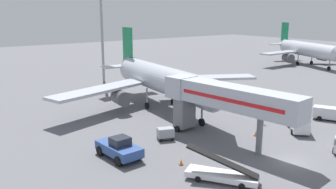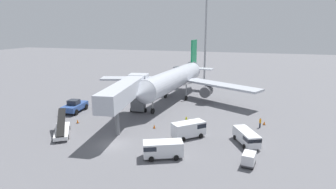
{
  "view_description": "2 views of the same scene",
  "coord_description": "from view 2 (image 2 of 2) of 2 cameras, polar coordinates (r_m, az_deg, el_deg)",
  "views": [
    {
      "loc": [
        -32.29,
        -21.18,
        15.87
      ],
      "look_at": [
        -0.87,
        20.92,
        3.65
      ],
      "focal_mm": 38.88,
      "sensor_mm": 36.0,
      "label": 1
    },
    {
      "loc": [
        17.67,
        -33.09,
        16.14
      ],
      "look_at": [
        2.28,
        19.77,
        2.76
      ],
      "focal_mm": 30.17,
      "sensor_mm": 36.0,
      "label": 2
    }
  ],
  "objects": [
    {
      "name": "ground_crew_worker_foreground",
      "position": [
        47.1,
        3.72,
        -5.3
      ],
      "size": [
        0.35,
        0.35,
        1.63
      ],
      "color": "#1E2333",
      "rests_on": "ground"
    },
    {
      "name": "pushback_tug",
      "position": [
        57.23,
        -18.33,
        -2.24
      ],
      "size": [
        3.3,
        5.91,
        2.45
      ],
      "color": "#2D4C8E",
      "rests_on": "ground"
    },
    {
      "name": "service_van_far_center",
      "position": [
        42.27,
        4.34,
        -6.88
      ],
      "size": [
        5.0,
        4.87,
        2.36
      ],
      "color": "white",
      "rests_on": "ground"
    },
    {
      "name": "apron_light_mast",
      "position": [
        86.56,
        7.75,
        16.6
      ],
      "size": [
        2.4,
        2.4,
        30.79
      ],
      "color": "#93969B",
      "rests_on": "ground"
    },
    {
      "name": "service_van_near_right",
      "position": [
        36.05,
        -1.27,
        -10.83
      ],
      "size": [
        5.39,
        3.88,
        2.1
      ],
      "color": "silver",
      "rests_on": "ground"
    },
    {
      "name": "service_van_rear_left",
      "position": [
        41.3,
        15.62,
        -8.23
      ],
      "size": [
        4.05,
        5.63,
        1.9
      ],
      "color": "silver",
      "rests_on": "ground"
    },
    {
      "name": "jet_bridge",
      "position": [
        47.61,
        -8.16,
        0.6
      ],
      "size": [
        5.32,
        19.01,
        7.32
      ],
      "color": "#B2B7C1",
      "rests_on": "ground"
    },
    {
      "name": "safety_cone_bravo",
      "position": [
        50.22,
        18.87,
        -5.46
      ],
      "size": [
        0.44,
        0.44,
        0.67
      ],
      "color": "black",
      "rests_on": "ground"
    },
    {
      "name": "airplane_at_gate",
      "position": [
        62.69,
        1.44,
        3.2
      ],
      "size": [
        37.75,
        34.9,
        12.71
      ],
      "color": "#B7BCC6",
      "rests_on": "ground"
    },
    {
      "name": "baggage_cart_outer_right",
      "position": [
        54.84,
        -10.92,
        -2.8
      ],
      "size": [
        2.32,
        1.88,
        1.53
      ],
      "color": "#38383D",
      "rests_on": "ground"
    },
    {
      "name": "ground_crew_worker_midground",
      "position": [
        48.47,
        18.12,
        -5.38
      ],
      "size": [
        0.45,
        0.45,
        1.69
      ],
      "color": "#1E2333",
      "rests_on": "ground"
    },
    {
      "name": "ground_plane",
      "position": [
        40.84,
        -11.05,
        -9.89
      ],
      "size": [
        300.0,
        300.0,
        0.0
      ],
      "primitive_type": "plane",
      "color": "slate"
    },
    {
      "name": "belt_loader_truck",
      "position": [
        46.22,
        -20.64,
        -6.68
      ],
      "size": [
        5.36,
        6.85,
        3.25
      ],
      "color": "white",
      "rests_on": "ground"
    },
    {
      "name": "baggage_cart_rear_right",
      "position": [
        35.5,
        16.01,
        -12.38
      ],
      "size": [
        1.71,
        2.28,
        1.59
      ],
      "color": "#38383D",
      "rests_on": "ground"
    },
    {
      "name": "safety_cone_charlie",
      "position": [
        46.05,
        -2.8,
        -6.45
      ],
      "size": [
        0.42,
        0.42,
        0.65
      ],
      "color": "black",
      "rests_on": "ground"
    },
    {
      "name": "safety_cone_alpha",
      "position": [
        50.75,
        -17.81,
        -5.18
      ],
      "size": [
        0.43,
        0.43,
        0.65
      ],
      "color": "black",
      "rests_on": "ground"
    }
  ]
}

